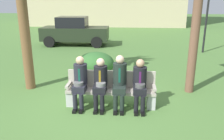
# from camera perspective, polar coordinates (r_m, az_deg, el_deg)

# --- Properties ---
(ground_plane) EXTENTS (80.00, 80.00, 0.00)m
(ground_plane) POSITION_cam_1_polar(r_m,az_deg,el_deg) (6.06, -3.12, -8.94)
(ground_plane) COLOR #4F7939
(park_bench) EXTENTS (2.26, 0.44, 0.90)m
(park_bench) POSITION_cam_1_polar(r_m,az_deg,el_deg) (5.97, -0.27, -4.78)
(park_bench) COLOR #B7AD9E
(park_bench) RESTS_ON ground
(seated_man_leftmost) EXTENTS (0.34, 0.72, 1.30)m
(seated_man_leftmost) POSITION_cam_1_polar(r_m,az_deg,el_deg) (5.85, -7.94, -2.35)
(seated_man_leftmost) COLOR #23232D
(seated_man_leftmost) RESTS_ON ground
(seated_man_centerleft) EXTENTS (0.34, 0.72, 1.26)m
(seated_man_centerleft) POSITION_cam_1_polar(r_m,az_deg,el_deg) (5.77, -2.92, -2.71)
(seated_man_centerleft) COLOR black
(seated_man_centerleft) RESTS_ON ground
(seated_man_centerright) EXTENTS (0.34, 0.72, 1.35)m
(seated_man_centerright) POSITION_cam_1_polar(r_m,az_deg,el_deg) (5.72, 1.90, -2.36)
(seated_man_centerright) COLOR #1E2823
(seated_man_centerright) RESTS_ON ground
(seated_man_rightmost) EXTENTS (0.34, 0.72, 1.26)m
(seated_man_rightmost) POSITION_cam_1_polar(r_m,az_deg,el_deg) (5.72, 6.89, -2.98)
(seated_man_rightmost) COLOR black
(seated_man_rightmost) RESTS_ON ground
(shrub_near_bench) EXTENTS (1.33, 1.22, 0.83)m
(shrub_near_bench) POSITION_cam_1_polar(r_m,az_deg,el_deg) (8.42, -3.99, 1.64)
(shrub_near_bench) COLOR #33682E
(shrub_near_bench) RESTS_ON ground
(parked_car_near) EXTENTS (3.93, 1.77, 1.68)m
(parked_car_near) POSITION_cam_1_polar(r_m,az_deg,el_deg) (14.07, -9.21, 9.45)
(parked_car_near) COLOR #232D1E
(parked_car_near) RESTS_ON ground
(street_lamp) EXTENTS (0.24, 0.24, 3.48)m
(street_lamp) POSITION_cam_1_polar(r_m,az_deg,el_deg) (12.71, 22.54, 13.52)
(street_lamp) COLOR black
(street_lamp) RESTS_ON ground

